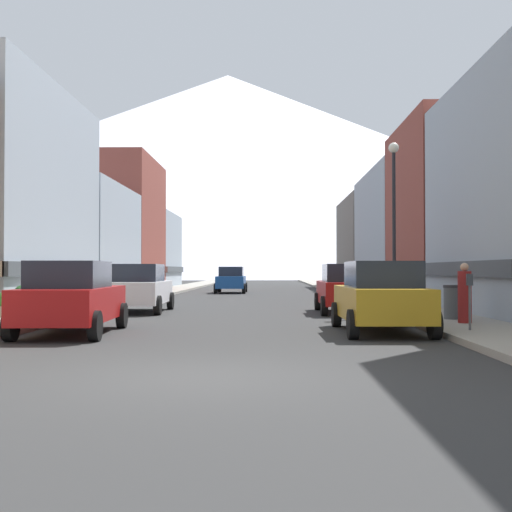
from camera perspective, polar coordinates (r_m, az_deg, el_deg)
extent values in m
plane|color=#2E2E2E|center=(9.86, -4.90, -10.37)|extent=(400.00, 400.00, 0.00)
cube|color=gray|center=(45.29, -8.05, -3.08)|extent=(2.50, 100.00, 0.15)
cube|color=gray|center=(45.00, 7.88, -3.09)|extent=(2.50, 100.00, 0.15)
cube|color=#99A5B2|center=(40.10, -16.25, 1.24)|extent=(6.99, 10.55, 6.49)
cube|color=#444A50|center=(40.06, -16.26, -1.11)|extent=(7.29, 10.55, 0.50)
cube|color=brown|center=(50.38, -13.06, 2.60)|extent=(7.75, 10.19, 9.76)
cube|color=#3B1B16|center=(50.27, -13.08, -1.13)|extent=(8.05, 10.19, 0.50)
cube|color=#99A5B2|center=(60.22, -11.38, 0.46)|extent=(9.21, 9.84, 6.58)
cube|color=#444A50|center=(60.20, -11.39, -1.15)|extent=(9.51, 9.84, 0.50)
cube|color=brown|center=(34.34, 19.46, 3.58)|extent=(8.52, 9.30, 8.78)
cube|color=#3B1B16|center=(34.22, 19.49, -1.08)|extent=(8.82, 9.30, 0.50)
cube|color=#99A5B2|center=(45.26, 14.73, 1.94)|extent=(8.20, 13.41, 8.04)
cube|color=#444A50|center=(45.19, 14.74, -1.12)|extent=(8.50, 13.41, 0.50)
cube|color=#66605B|center=(58.61, 10.87, 1.08)|extent=(6.72, 13.24, 7.75)
cube|color=#2D2B29|center=(58.56, 10.88, -1.15)|extent=(7.02, 13.24, 0.50)
cube|color=#9E1111|center=(16.75, -15.59, -4.00)|extent=(2.04, 4.48, 0.80)
cube|color=#1E232D|center=(16.49, -15.79, -1.54)|extent=(1.70, 2.27, 0.64)
cylinder|color=black|center=(18.60, -17.11, -4.94)|extent=(0.25, 0.69, 0.68)
cylinder|color=black|center=(18.19, -11.50, -5.06)|extent=(0.25, 0.69, 0.68)
cylinder|color=black|center=(15.46, -20.44, -5.69)|extent=(0.25, 0.69, 0.68)
cylinder|color=black|center=(14.96, -13.73, -5.89)|extent=(0.25, 0.69, 0.68)
cube|color=silver|center=(24.89, -10.00, -3.09)|extent=(1.91, 4.43, 0.80)
cube|color=#1E232D|center=(24.63, -10.10, -1.44)|extent=(1.64, 2.23, 0.64)
cylinder|color=black|center=(26.70, -11.31, -3.82)|extent=(0.23, 0.68, 0.68)
cylinder|color=black|center=(26.39, -7.39, -3.86)|extent=(0.23, 0.68, 0.68)
cylinder|color=black|center=(23.48, -12.94, -4.17)|extent=(0.23, 0.68, 0.68)
cylinder|color=black|center=(23.13, -8.48, -4.24)|extent=(0.23, 0.68, 0.68)
cube|color=#B28419|center=(16.85, 10.69, -4.01)|extent=(1.90, 4.42, 0.80)
cube|color=#1E232D|center=(16.59, 10.83, -1.56)|extent=(1.63, 2.22, 0.64)
cylinder|color=black|center=(18.37, 6.94, -5.03)|extent=(0.23, 0.68, 0.68)
cylinder|color=black|center=(18.67, 12.58, -4.95)|extent=(0.23, 0.68, 0.68)
cylinder|color=black|center=(15.11, 8.36, -5.86)|extent=(0.23, 0.68, 0.68)
cylinder|color=black|center=(15.47, 15.16, -5.72)|extent=(0.23, 0.68, 0.68)
cube|color=#9E1111|center=(24.26, 7.77, -3.15)|extent=(1.86, 4.41, 0.80)
cube|color=#1E232D|center=(24.00, 7.84, -1.45)|extent=(1.61, 2.21, 0.64)
cylinder|color=black|center=(25.84, 5.34, -3.92)|extent=(0.22, 0.68, 0.68)
cylinder|color=black|center=(26.03, 9.39, -3.89)|extent=(0.22, 0.68, 0.68)
cylinder|color=black|center=(22.55, 5.91, -4.32)|extent=(0.22, 0.68, 0.68)
cylinder|color=black|center=(22.77, 10.54, -4.28)|extent=(0.22, 0.68, 0.68)
cube|color=#19478C|center=(44.83, -2.15, -2.26)|extent=(1.84, 4.40, 0.80)
cube|color=#1E232D|center=(45.07, -2.13, -1.34)|extent=(1.60, 2.20, 0.64)
cylinder|color=black|center=(43.14, -1.06, -2.83)|extent=(0.22, 0.68, 0.68)
cylinder|color=black|center=(43.25, -3.50, -2.83)|extent=(0.22, 0.68, 0.68)
cylinder|color=black|center=(46.44, -0.90, -2.72)|extent=(0.22, 0.68, 0.68)
cylinder|color=black|center=(46.54, -3.17, -2.71)|extent=(0.22, 0.68, 0.68)
cylinder|color=#595960|center=(16.41, 17.97, -4.27)|extent=(0.06, 0.06, 1.05)
cube|color=#33383F|center=(16.39, 17.95, -1.95)|extent=(0.14, 0.10, 0.28)
cylinder|color=#4C5156|center=(19.98, 16.69, -3.94)|extent=(0.56, 0.56, 0.90)
cylinder|color=#2D2D33|center=(19.96, 16.68, -2.53)|extent=(0.59, 0.59, 0.08)
cylinder|color=gray|center=(21.41, -20.89, -4.49)|extent=(0.50, 0.50, 0.32)
sphere|color=#317C31|center=(21.39, -20.88, -3.55)|extent=(0.47, 0.47, 0.47)
cylinder|color=gray|center=(22.74, -19.53, -4.19)|extent=(0.47, 0.47, 0.42)
sphere|color=#275A29|center=(22.72, -19.52, -3.09)|extent=(0.56, 0.56, 0.56)
cylinder|color=navy|center=(27.16, -14.36, -2.69)|extent=(0.36, 0.36, 1.39)
sphere|color=tan|center=(27.15, -14.35, -1.00)|extent=(0.22, 0.22, 0.22)
cylinder|color=maroon|center=(18.57, 17.56, -3.39)|extent=(0.36, 0.36, 1.39)
sphere|color=tan|center=(18.55, 17.55, -0.91)|extent=(0.22, 0.22, 0.22)
cylinder|color=black|center=(23.46, 11.83, 2.07)|extent=(0.12, 0.12, 5.50)
sphere|color=white|center=(23.80, 11.79, 9.13)|extent=(0.36, 0.36, 0.36)
cone|color=white|center=(273.07, -2.46, 7.07)|extent=(345.24, 345.24, 81.68)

